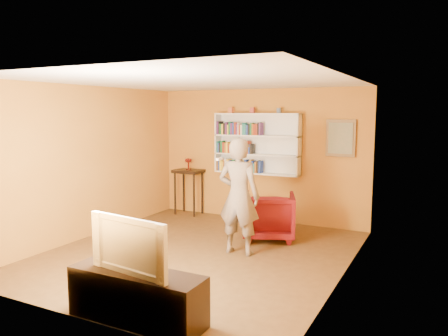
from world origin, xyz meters
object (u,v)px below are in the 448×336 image
(ruby_lustre, at_px, (188,161))
(armchair, at_px, (269,216))
(bookshelf, at_px, (258,144))
(tv_cabinet, at_px, (137,296))
(television, at_px, (136,244))
(person, at_px, (239,196))
(console_table, at_px, (188,177))

(ruby_lustre, xyz_separation_m, armchair, (2.26, -0.96, -0.76))
(bookshelf, height_order, tv_cabinet, bookshelf)
(bookshelf, relative_size, television, 1.70)
(television, bearing_deg, person, 97.36)
(ruby_lustre, relative_size, television, 0.24)
(bookshelf, bearing_deg, person, -75.01)
(tv_cabinet, height_order, television, television)
(console_table, distance_m, ruby_lustre, 0.35)
(television, bearing_deg, tv_cabinet, -172.36)
(ruby_lustre, relative_size, armchair, 0.28)
(tv_cabinet, xyz_separation_m, television, (0.00, 0.00, 0.58))
(armchair, height_order, person, person)
(bookshelf, xyz_separation_m, person, (0.57, -2.12, -0.67))
(television, bearing_deg, armchair, 95.44)
(bookshelf, distance_m, television, 4.75)
(bookshelf, relative_size, person, 0.97)
(armchair, distance_m, tv_cabinet, 3.54)
(armchair, bearing_deg, console_table, -44.33)
(armchair, bearing_deg, television, 66.54)
(bookshelf, xyz_separation_m, tv_cabinet, (0.56, -4.66, -1.32))
(console_table, height_order, tv_cabinet, console_table)
(armchair, distance_m, person, 1.13)
(ruby_lustre, bearing_deg, person, -42.51)
(person, distance_m, television, 2.54)
(ruby_lustre, bearing_deg, armchair, -23.07)
(bookshelf, relative_size, ruby_lustre, 7.14)
(bookshelf, bearing_deg, armchair, -58.39)
(person, height_order, tv_cabinet, person)
(tv_cabinet, bearing_deg, television, 0.00)
(armchair, bearing_deg, person, 61.68)
(console_table, bearing_deg, person, -42.51)
(person, bearing_deg, bookshelf, -79.09)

